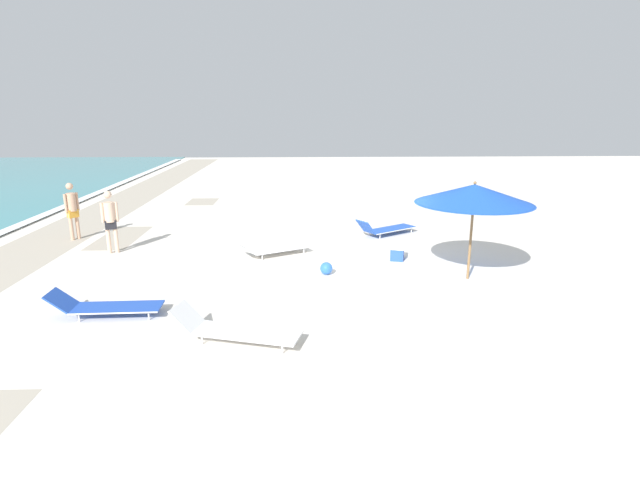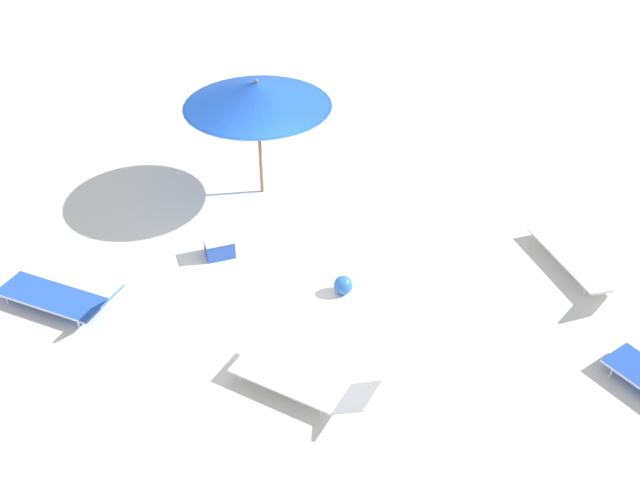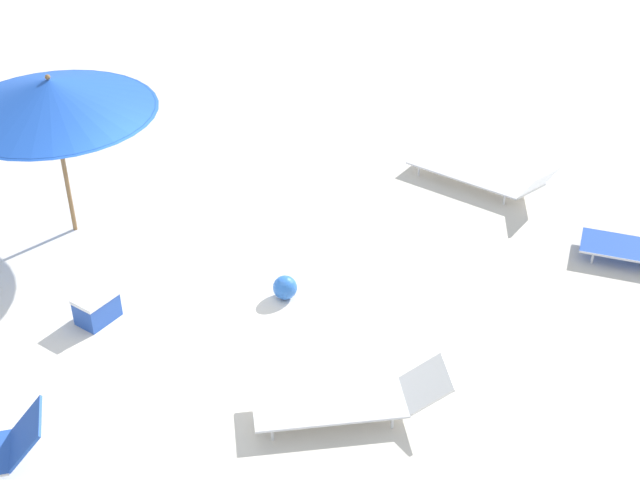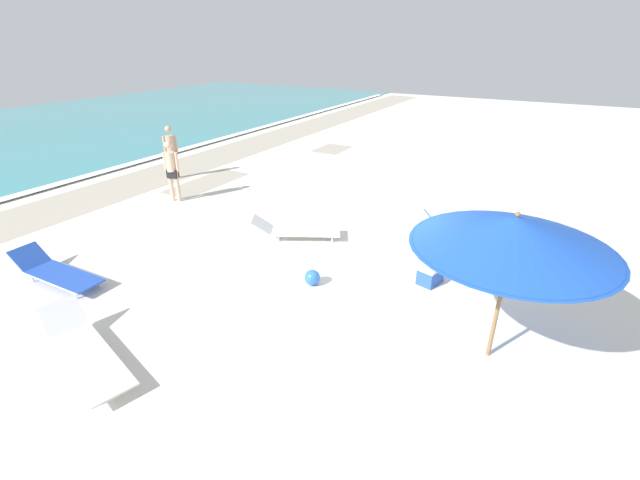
% 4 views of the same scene
% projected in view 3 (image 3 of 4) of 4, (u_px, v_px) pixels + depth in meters
% --- Properties ---
extents(ground_plane, '(60.00, 60.00, 0.16)m').
position_uv_depth(ground_plane, '(200.00, 314.00, 11.09)').
color(ground_plane, silver).
extents(beach_umbrella, '(2.70, 2.70, 2.34)m').
position_uv_depth(beach_umbrella, '(51.00, 96.00, 11.40)').
color(beach_umbrella, olive).
rests_on(beach_umbrella, ground_plane).
extents(sun_lounger_under_umbrella, '(1.51, 2.12, 0.50)m').
position_uv_depth(sun_lounger_under_umbrella, '(351.00, 400.00, 9.42)').
color(sun_lounger_under_umbrella, white).
rests_on(sun_lounger_under_umbrella, ground_plane).
extents(sun_lounger_near_water_left, '(1.20, 2.34, 0.57)m').
position_uv_depth(sun_lounger_near_water_left, '(483.00, 175.00, 13.39)').
color(sun_lounger_near_water_left, white).
rests_on(sun_lounger_near_water_left, ground_plane).
extents(beach_ball, '(0.31, 0.31, 0.31)m').
position_uv_depth(beach_ball, '(285.00, 287.00, 11.15)').
color(beach_ball, blue).
rests_on(beach_ball, ground_plane).
extents(cooler_box, '(0.57, 0.47, 0.37)m').
position_uv_depth(cooler_box, '(97.00, 307.00, 10.76)').
color(cooler_box, blue).
rests_on(cooler_box, ground_plane).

